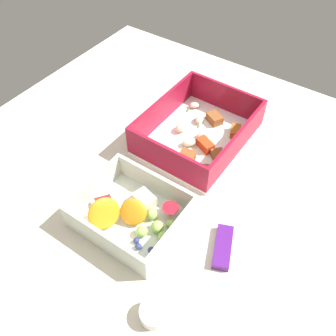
% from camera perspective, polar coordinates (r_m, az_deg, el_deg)
% --- Properties ---
extents(table_surface, '(0.80, 0.80, 0.02)m').
position_cam_1_polar(table_surface, '(0.62, -0.61, -3.14)').
color(table_surface, beige).
rests_on(table_surface, ground).
extents(pasta_container, '(0.21, 0.17, 0.06)m').
position_cam_1_polar(pasta_container, '(0.68, 4.83, 5.60)').
color(pasta_container, white).
rests_on(pasta_container, table_surface).
extents(fruit_bowl, '(0.13, 0.16, 0.06)m').
position_cam_1_polar(fruit_bowl, '(0.56, -5.63, -7.30)').
color(fruit_bowl, silver).
rests_on(fruit_bowl, table_surface).
extents(candy_bar, '(0.07, 0.05, 0.01)m').
position_cam_1_polar(candy_bar, '(0.55, 8.70, -12.28)').
color(candy_bar, '#51197A').
rests_on(candy_bar, table_surface).
extents(paper_cup_liner, '(0.04, 0.04, 0.02)m').
position_cam_1_polar(paper_cup_liner, '(0.50, -2.26, -22.07)').
color(paper_cup_liner, white).
rests_on(paper_cup_liner, table_surface).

